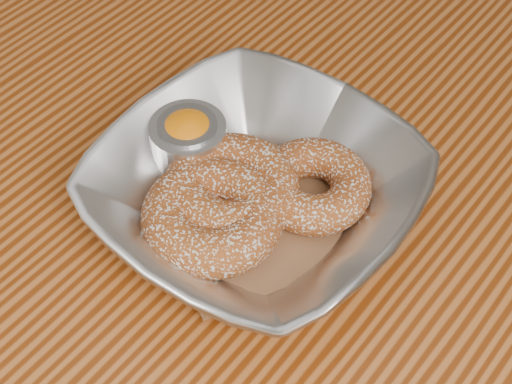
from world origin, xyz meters
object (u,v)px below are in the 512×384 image
Objects in this scene: serving_bowl at (256,193)px; donut_extra at (231,190)px; ramekin at (189,142)px; donut_front at (212,216)px; table at (397,328)px; donut_back at (313,186)px.

donut_extra is at bearing -152.89° from serving_bowl.
serving_bowl and ramekin have the same top height.
donut_front is (-0.01, -0.04, -0.00)m from serving_bowl.
table is 0.19m from donut_extra.
table is at bearing 20.80° from donut_extra.
donut_front reaches higher than donut_back.
donut_front is 1.73× the size of ramekin.
donut_front is at bearing -78.61° from donut_extra.
table is 11.65× the size of donut_extra.
donut_back reaches higher than table.
donut_extra reaches higher than donut_back.
donut_back is (0.03, 0.03, -0.00)m from serving_bowl.
serving_bowl reaches higher than table.
table is 11.57× the size of donut_front.
donut_back is 1.47× the size of ramekin.
serving_bowl is at bearing -128.37° from donut_back.
ramekin reaches higher than table.
donut_extra is 1.72× the size of ramekin.
serving_bowl is 2.64× the size of donut_back.
donut_back is 0.06m from donut_extra.
serving_bowl is at bearing 27.11° from donut_extra.
ramekin reaches higher than donut_extra.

